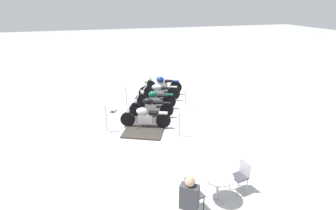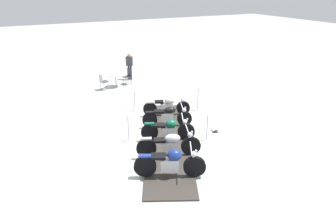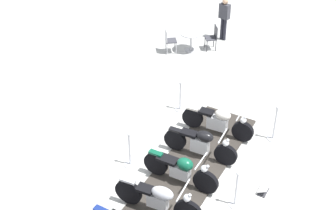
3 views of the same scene
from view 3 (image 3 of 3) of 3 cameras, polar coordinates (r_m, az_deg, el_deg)
ground_plane at (r=12.43m, az=1.44°, el=-9.35°), size 80.00×80.00×0.00m
display_platform at (r=12.41m, az=1.44°, el=-9.26°), size 6.84×4.29×0.06m
motorcycle_chrome at (r=11.34m, az=-1.07°, el=-11.10°), size 1.02×2.14×1.01m
motorcycle_forest at (r=12.08m, az=1.57°, el=-7.69°), size 1.03×1.94×0.97m
motorcycle_black at (r=12.86m, az=3.97°, el=-4.60°), size 0.96×2.00×0.93m
motorcycle_cream at (r=13.70m, az=6.04°, el=-1.94°), size 1.04×2.05×0.92m
stanchion_left_rear at (r=14.74m, az=1.46°, el=0.52°), size 0.32×0.32×1.03m
stanchion_left_mid at (r=12.78m, az=-4.56°, el=-6.03°), size 0.36×0.36×1.08m
stanchion_right_mid at (r=11.78m, az=8.07°, el=-10.50°), size 0.32×0.32×1.07m
stanchion_right_rear at (r=13.89m, az=12.55°, el=-2.82°), size 0.34×0.34×1.13m
info_placard at (r=12.41m, az=11.31°, el=-9.89°), size 0.44×0.37×0.22m
cafe_table at (r=17.89m, az=2.77°, el=8.07°), size 0.81×0.81×0.75m
cafe_chair_near_table at (r=18.07m, az=5.35°, el=8.16°), size 0.48×0.48×0.94m
cafe_chair_across_table at (r=17.78m, az=0.13°, el=7.84°), size 0.48×0.48×0.93m
bystander_person at (r=18.63m, az=6.73°, el=10.57°), size 0.42×0.45×1.70m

